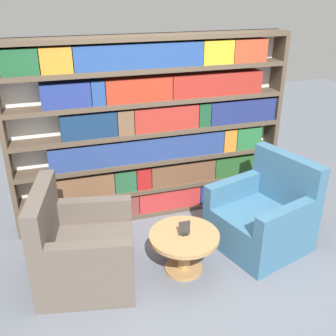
% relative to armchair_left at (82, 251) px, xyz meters
% --- Properties ---
extents(ground_plane, '(14.00, 14.00, 0.00)m').
position_rel_armchair_left_xyz_m(ground_plane, '(0.96, -0.24, -0.32)').
color(ground_plane, slate).
extents(bookshelf, '(3.14, 0.30, 2.09)m').
position_rel_armchair_left_xyz_m(bookshelf, '(0.99, 1.02, 0.71)').
color(bookshelf, silver).
rests_on(bookshelf, ground_plane).
extents(armchair_left, '(1.00, 1.01, 0.96)m').
position_rel_armchair_left_xyz_m(armchair_left, '(0.00, 0.00, 0.00)').
color(armchair_left, brown).
rests_on(armchair_left, ground_plane).
extents(armchair_right, '(1.05, 1.06, 0.96)m').
position_rel_armchair_left_xyz_m(armchair_right, '(1.89, 0.00, 0.00)').
color(armchair_right, '#386684').
rests_on(armchair_right, ground_plane).
extents(coffee_table, '(0.67, 0.67, 0.41)m').
position_rel_armchair_left_xyz_m(coffee_table, '(0.95, -0.16, -0.02)').
color(coffee_table, '#AD7F4C').
rests_on(coffee_table, ground_plane).
extents(table_sign, '(0.11, 0.06, 0.14)m').
position_rel_armchair_left_xyz_m(table_sign, '(0.95, -0.16, 0.15)').
color(table_sign, black).
rests_on(table_sign, coffee_table).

